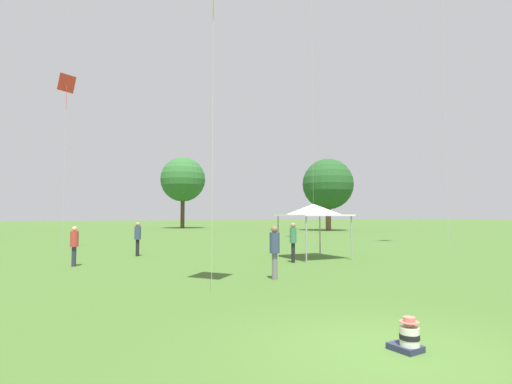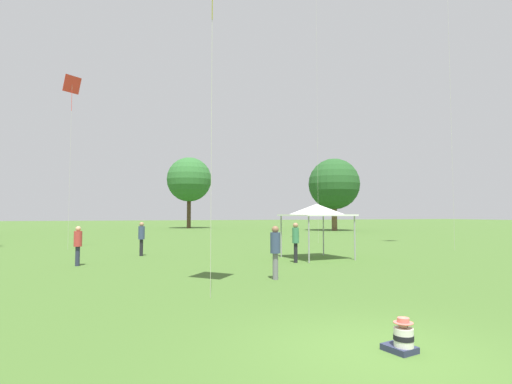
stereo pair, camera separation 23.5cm
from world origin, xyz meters
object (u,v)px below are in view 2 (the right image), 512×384
kite_1 (72,89)px  distant_tree_2 (189,180)px  canopy_tent (317,210)px  seated_toddler (402,338)px  person_standing_4 (296,238)px  person_standing_2 (141,235)px  person_standing_3 (78,242)px  distant_tree_3 (334,184)px  person_standing_1 (275,247)px

kite_1 → distant_tree_2: (13.85, 36.64, -2.36)m
canopy_tent → distant_tree_2: 46.46m
seated_toddler → distant_tree_2: size_ratio=0.05×
seated_toddler → person_standing_4: size_ratio=0.31×
canopy_tent → person_standing_4: bearing=-145.2°
person_standing_2 → canopy_tent: size_ratio=0.56×
canopy_tent → seated_toddler: bearing=-112.3°
person_standing_4 → distant_tree_2: bearing=25.0°
person_standing_3 → distant_tree_2: bearing=-131.0°
distant_tree_2 → distant_tree_3: distant_tree_2 is taller
seated_toddler → distant_tree_2: distant_tree_2 is taller
person_standing_2 → distant_tree_3: size_ratio=0.18×
person_standing_1 → person_standing_2: 10.27m
kite_1 → person_standing_2: bearing=137.4°
seated_toddler → canopy_tent: canopy_tent is taller
distant_tree_2 → canopy_tent: bearing=-91.9°
person_standing_4 → distant_tree_3: 37.60m
distant_tree_2 → person_standing_4: bearing=-93.9°
seated_toddler → distant_tree_2: bearing=71.9°
person_standing_1 → kite_1: kite_1 is taller
person_standing_1 → canopy_tent: bearing=52.6°
person_standing_4 → distant_tree_3: (20.38, 31.16, 5.25)m
distant_tree_2 → distant_tree_3: size_ratio=1.16×
person_standing_1 → kite_1: size_ratio=0.17×
canopy_tent → kite_1: (-12.31, 9.48, 7.77)m
kite_1 → distant_tree_2: size_ratio=0.96×
seated_toddler → distant_tree_3: distant_tree_3 is taller
seated_toddler → canopy_tent: size_ratio=0.18×
seated_toddler → person_standing_3: (-5.87, 13.44, 0.79)m
person_standing_1 → distant_tree_2: bearing=85.8°
person_standing_4 → canopy_tent: (1.72, 1.20, 1.30)m
kite_1 → distant_tree_2: 39.24m
person_standing_1 → person_standing_2: size_ratio=1.01×
person_standing_3 → kite_1: (-1.26, 8.61, 9.16)m
person_standing_4 → kite_1: bearing=73.7°
person_standing_2 → distant_tree_2: (9.75, 41.86, 6.73)m
seated_toddler → person_standing_3: bearing=102.1°
person_standing_2 → distant_tree_3: (26.86, 25.70, 5.28)m
person_standing_1 → distant_tree_3: size_ratio=0.18×
seated_toddler → person_standing_1: 7.40m
canopy_tent → distant_tree_3: bearing=58.1°
person_standing_4 → person_standing_3: bearing=106.5°
person_standing_1 → person_standing_4: 4.86m
person_standing_2 → kite_1: kite_1 is taller
person_standing_4 → kite_1: kite_1 is taller
kite_1 → distant_tree_3: kite_1 is taller
person_standing_2 → canopy_tent: 9.35m
kite_1 → person_standing_3: bearing=107.6°
seated_toddler → person_standing_1: person_standing_1 is taller
seated_toddler → kite_1: bearing=96.4°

